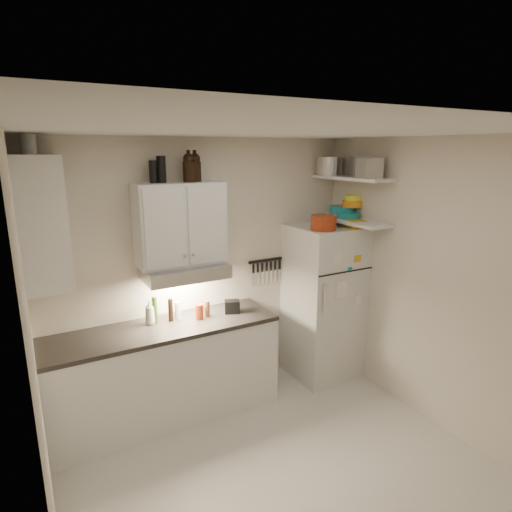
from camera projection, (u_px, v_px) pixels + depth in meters
floor at (284, 476)px, 3.36m from camera, size 3.20×3.00×0.02m
ceiling at (291, 129)px, 2.72m from camera, size 3.20×3.00×0.02m
back_wall at (205, 270)px, 4.32m from camera, size 3.20×0.02×2.60m
left_wall at (34, 378)px, 2.28m from camera, size 0.02×3.00×2.60m
right_wall at (438, 286)px, 3.80m from camera, size 0.02×3.00×2.60m
base_cabinet at (166, 374)px, 4.00m from camera, size 2.10×0.60×0.88m
countertop at (163, 329)px, 3.89m from camera, size 2.10×0.62×0.04m
upper_cabinet at (180, 224)px, 3.90m from camera, size 0.80×0.33×0.75m
side_cabinet at (42, 223)px, 3.22m from camera, size 0.33×0.55×1.00m
range_hood at (185, 271)px, 3.95m from camera, size 0.76×0.46×0.12m
fridge at (323, 302)px, 4.72m from camera, size 0.70×0.68×1.70m
shelf_hi at (352, 178)px, 4.38m from camera, size 0.30×0.95×0.03m
shelf_lo at (350, 221)px, 4.48m from camera, size 0.30×0.95×0.03m
knife_strip at (266, 260)px, 4.62m from camera, size 0.42×0.02×0.03m
dutch_oven at (324, 223)px, 4.27m from camera, size 0.33×0.33×0.15m
book_stack at (355, 224)px, 4.43m from camera, size 0.23×0.26×0.08m
spice_jar at (327, 222)px, 4.50m from camera, size 0.07×0.07×0.09m
stock_pot at (329, 166)px, 4.59m from camera, size 0.35×0.35×0.19m
tin_a at (361, 166)px, 4.35m from camera, size 0.27×0.25×0.21m
tin_b at (369, 168)px, 4.12m from camera, size 0.22×0.22×0.19m
bowl_teal at (343, 211)px, 4.65m from camera, size 0.28×0.28×0.11m
bowl_orange at (353, 204)px, 4.57m from camera, size 0.22×0.22×0.07m
bowl_yellow at (353, 198)px, 4.56m from camera, size 0.18×0.18×0.06m
plates at (348, 215)px, 4.54m from camera, size 0.28×0.28×0.06m
growler_a at (189, 167)px, 3.81m from camera, size 0.13×0.13×0.26m
growler_b at (195, 167)px, 3.87m from camera, size 0.12×0.12×0.26m
thermos_a at (161, 169)px, 3.75m from camera, size 0.10×0.10×0.23m
thermos_b at (153, 172)px, 3.71m from camera, size 0.09×0.09×0.19m
side_jar at (28, 144)px, 3.17m from camera, size 0.14×0.14×0.15m
soap_bottle at (150, 311)px, 3.91m from camera, size 0.11×0.11×0.26m
pepper_mill at (207, 309)px, 4.10m from camera, size 0.06×0.06×0.16m
oil_bottle at (155, 310)px, 3.95m from camera, size 0.06×0.06×0.25m
vinegar_bottle at (171, 310)px, 3.99m from camera, size 0.05×0.05×0.22m
clear_bottle at (178, 310)px, 4.04m from camera, size 0.07×0.07×0.17m
red_jar at (199, 312)px, 4.04m from camera, size 0.10×0.10×0.15m
caddy at (232, 307)px, 4.21m from camera, size 0.17×0.15×0.13m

